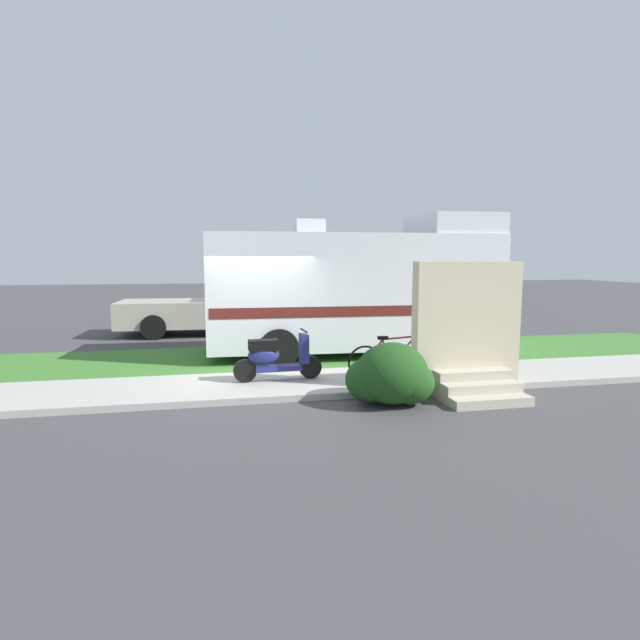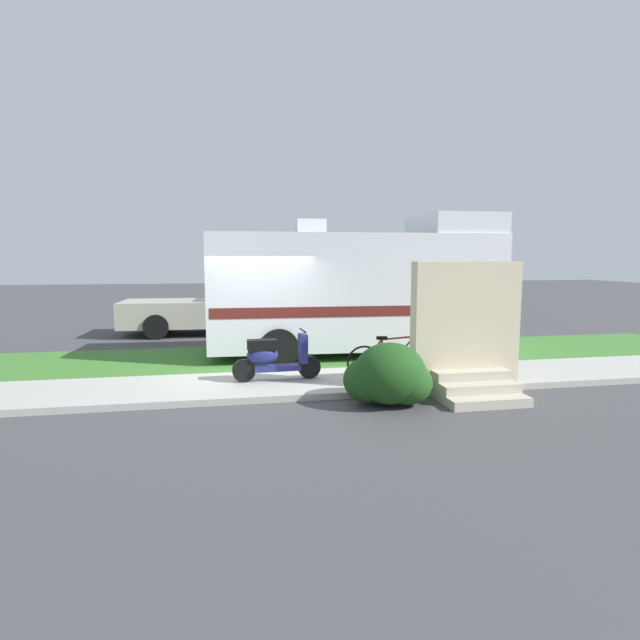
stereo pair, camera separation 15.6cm
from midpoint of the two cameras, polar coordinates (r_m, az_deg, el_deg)
The scene contains 10 objects.
ground_plane at distance 10.95m, azimuth -7.07°, elevation -6.09°, with size 80.00×80.00×0.00m, color #424244.
sidewalk at distance 9.77m, azimuth -6.51°, elevation -7.32°, with size 24.00×2.00×0.12m.
grass_strip at distance 12.40m, azimuth -7.64°, elevation -4.36°, with size 24.00×3.40×0.08m.
motorhome_rv at distance 12.83m, azimuth 3.67°, elevation 3.47°, with size 7.16×2.93×3.53m.
scooter at distance 9.81m, azimuth -5.55°, elevation -4.15°, with size 1.72×0.50×0.97m.
bicycle at distance 9.96m, azimuth 7.64°, elevation -4.47°, with size 1.72×0.52×0.89m.
pickup_truck_near at distance 16.93m, azimuth -10.38°, elevation 1.86°, with size 5.79×2.38×1.85m.
porch_steps at distance 9.54m, azimuth 15.89°, elevation -2.32°, with size 2.00×1.26×2.40m.
bush_by_porch at distance 8.64m, azimuth 7.39°, elevation -6.29°, with size 1.46×1.10×1.04m.
bottle_green at distance 11.43m, azimuth 15.19°, elevation -4.47°, with size 0.08×0.08×0.29m.
Camera 1 is at (-0.90, -10.62, 2.47)m, focal length 28.60 mm.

